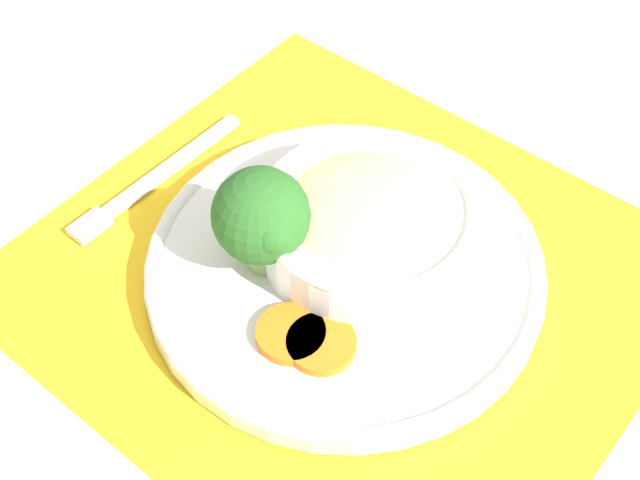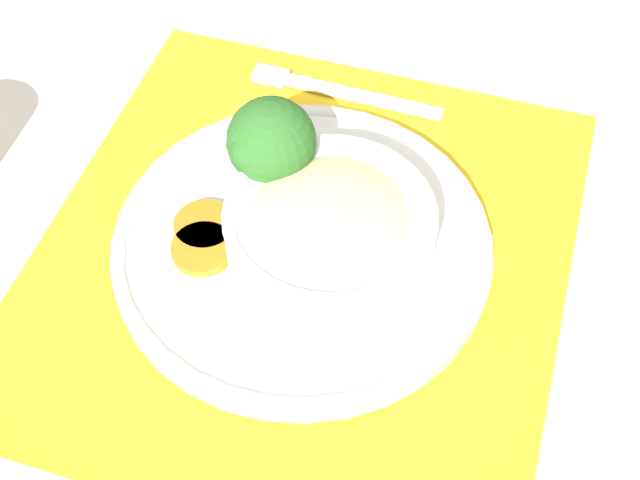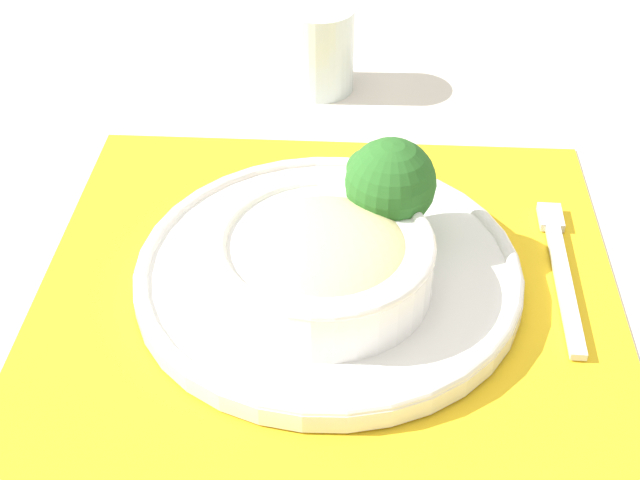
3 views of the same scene
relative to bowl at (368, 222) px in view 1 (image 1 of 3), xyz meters
The scene contains 8 objects.
ground_plane 0.05m from the bowl, 87.58° to the left, with size 4.00×4.00×0.00m, color beige.
placemat 0.05m from the bowl, 87.58° to the left, with size 0.48×0.45×0.00m.
plate 0.04m from the bowl, 87.58° to the left, with size 0.30×0.30×0.02m.
bowl is the anchor object (origin of this frame).
broccoli_floret 0.08m from the bowl, 56.24° to the left, with size 0.07×0.07×0.09m.
carrot_slice_near 0.10m from the bowl, 99.41° to the left, with size 0.05×0.05×0.01m.
carrot_slice_middle 0.10m from the bowl, 112.60° to the left, with size 0.05×0.05×0.01m.
fork 0.20m from the bowl, 20.93° to the left, with size 0.02×0.18×0.01m.
Camera 1 is at (-0.27, 0.32, 0.54)m, focal length 50.00 mm.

